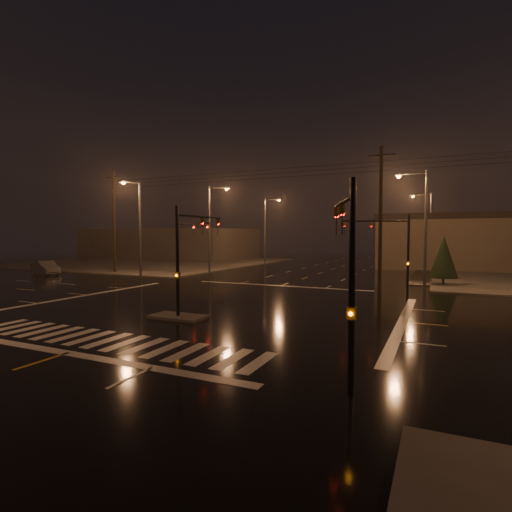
% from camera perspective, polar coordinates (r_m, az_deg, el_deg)
% --- Properties ---
extents(ground, '(140.00, 140.00, 0.00)m').
position_cam_1_polar(ground, '(25.30, -5.71, -7.12)').
color(ground, black).
rests_on(ground, ground).
extents(sidewalk_nw, '(36.00, 36.00, 0.12)m').
position_cam_1_polar(sidewalk_nw, '(66.98, -14.82, -0.85)').
color(sidewalk_nw, '#47443F').
rests_on(sidewalk_nw, ground).
extents(median_island, '(3.00, 1.60, 0.15)m').
position_cam_1_polar(median_island, '(21.99, -11.07, -8.50)').
color(median_island, '#47443F').
rests_on(median_island, ground).
extents(crosswalk, '(15.00, 2.60, 0.01)m').
position_cam_1_polar(crosswalk, '(18.30, -20.47, -11.22)').
color(crosswalk, beige).
rests_on(crosswalk, ground).
extents(stop_bar_near, '(16.00, 0.50, 0.01)m').
position_cam_1_polar(stop_bar_near, '(17.01, -25.37, -12.41)').
color(stop_bar_near, beige).
rests_on(stop_bar_near, ground).
extents(stop_bar_far, '(16.00, 0.50, 0.01)m').
position_cam_1_polar(stop_bar_far, '(35.11, 3.47, -4.26)').
color(stop_bar_far, beige).
rests_on(stop_bar_far, ground).
extents(commercial_block, '(30.00, 18.00, 5.60)m').
position_cam_1_polar(commercial_block, '(79.37, -12.10, 1.75)').
color(commercial_block, '#453F3D').
rests_on(commercial_block, ground).
extents(signal_mast_median, '(0.25, 4.59, 6.00)m').
position_cam_1_polar(signal_mast_median, '(22.33, -9.77, 1.19)').
color(signal_mast_median, black).
rests_on(signal_mast_median, ground).
extents(signal_mast_ne, '(4.84, 1.86, 6.00)m').
position_cam_1_polar(signal_mast_ne, '(31.74, 19.09, 1.66)').
color(signal_mast_ne, black).
rests_on(signal_mast_ne, ground).
extents(signal_mast_nw, '(4.84, 1.86, 6.00)m').
position_cam_1_polar(signal_mast_nw, '(38.59, -10.25, 1.99)').
color(signal_mast_nw, black).
rests_on(signal_mast_nw, ground).
extents(signal_mast_se, '(1.55, 3.87, 6.00)m').
position_cam_1_polar(signal_mast_se, '(11.96, 13.00, -0.58)').
color(signal_mast_se, black).
rests_on(signal_mast_se, ground).
extents(streetlight_1, '(2.77, 0.32, 10.00)m').
position_cam_1_polar(streetlight_1, '(46.11, -6.36, 4.67)').
color(streetlight_1, '#38383A').
rests_on(streetlight_1, ground).
extents(streetlight_2, '(2.77, 0.32, 10.00)m').
position_cam_1_polar(streetlight_2, '(60.37, 1.54, 4.29)').
color(streetlight_2, '#38383A').
rests_on(streetlight_2, ground).
extents(streetlight_3, '(2.77, 0.32, 10.00)m').
position_cam_1_polar(streetlight_3, '(37.49, 22.62, 4.85)').
color(streetlight_3, '#38383A').
rests_on(streetlight_3, ground).
extents(streetlight_4, '(2.77, 0.32, 10.00)m').
position_cam_1_polar(streetlight_4, '(57.48, 23.40, 4.11)').
color(streetlight_4, '#38383A').
rests_on(streetlight_4, ground).
extents(streetlight_5, '(0.32, 2.77, 10.00)m').
position_cam_1_polar(streetlight_5, '(43.45, -16.54, 4.67)').
color(streetlight_5, '#38383A').
rests_on(streetlight_5, ground).
extents(utility_pole_0, '(2.20, 0.32, 12.00)m').
position_cam_1_polar(utility_pole_0, '(49.61, -19.61, 4.78)').
color(utility_pole_0, black).
rests_on(utility_pole_0, ground).
extents(utility_pole_1, '(2.20, 0.32, 12.00)m').
position_cam_1_polar(utility_pole_1, '(35.79, 17.38, 5.57)').
color(utility_pole_1, black).
rests_on(utility_pole_1, ground).
extents(conifer_0, '(2.37, 2.37, 4.40)m').
position_cam_1_polar(conifer_0, '(38.78, 25.23, -0.08)').
color(conifer_0, black).
rests_on(conifer_0, ground).
extents(car_crossing, '(4.96, 3.03, 1.54)m').
position_cam_1_polar(car_crossing, '(50.79, -27.82, -1.49)').
color(car_crossing, '#505256').
rests_on(car_crossing, ground).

